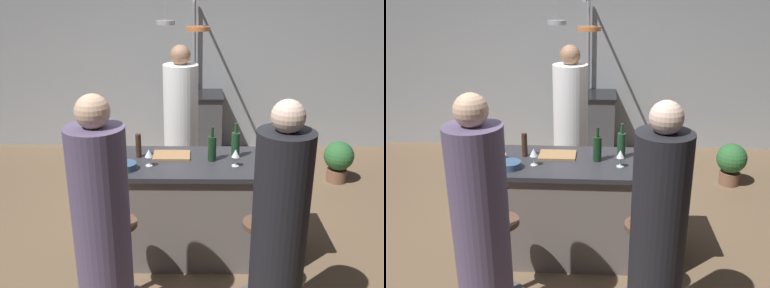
{
  "view_description": "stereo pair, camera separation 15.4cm",
  "coord_description": "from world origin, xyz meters",
  "views": [
    {
      "loc": [
        0.04,
        -3.37,
        2.31
      ],
      "look_at": [
        0.0,
        0.15,
        1.0
      ],
      "focal_mm": 40.27,
      "sensor_mm": 36.0,
      "label": 1
    },
    {
      "loc": [
        0.2,
        -3.37,
        2.31
      ],
      "look_at": [
        0.0,
        0.15,
        1.0
      ],
      "focal_mm": 40.27,
      "sensor_mm": 36.0,
      "label": 2
    }
  ],
  "objects": [
    {
      "name": "chef",
      "position": [
        -0.13,
        1.03,
        0.81
      ],
      "size": [
        0.37,
        0.37,
        1.74
      ],
      "color": "white",
      "rests_on": "ground_plane"
    },
    {
      "name": "wine_glass_near_right_guest",
      "position": [
        -0.35,
        -0.1,
        1.01
      ],
      "size": [
        0.07,
        0.07,
        0.15
      ],
      "color": "silver",
      "rests_on": "kitchen_island"
    },
    {
      "name": "ground_plane",
      "position": [
        0.0,
        0.0,
        0.0
      ],
      "size": [
        9.0,
        9.0,
        0.0
      ],
      "primitive_type": "plane",
      "color": "brown"
    },
    {
      "name": "overhead_pot_rack",
      "position": [
        -0.04,
        1.99,
        1.62
      ],
      "size": [
        0.58,
        1.48,
        2.17
      ],
      "color": "gray",
      "rests_on": "ground_plane"
    },
    {
      "name": "wine_bottle_green",
      "position": [
        0.38,
        0.1,
        1.02
      ],
      "size": [
        0.07,
        0.07,
        0.31
      ],
      "color": "#193D23",
      "rests_on": "kitchen_island"
    },
    {
      "name": "guest_left",
      "position": [
        -0.56,
        -1.0,
        0.8
      ],
      "size": [
        0.36,
        0.36,
        1.73
      ],
      "color": "#594C6B",
      "rests_on": "ground_plane"
    },
    {
      "name": "wine_bottle_red",
      "position": [
        0.17,
        0.02,
        1.01
      ],
      "size": [
        0.07,
        0.07,
        0.3
      ],
      "color": "#143319",
      "rests_on": "kitchen_island"
    },
    {
      "name": "wine_glass_by_chef",
      "position": [
        0.77,
        -0.07,
        1.01
      ],
      "size": [
        0.07,
        0.07,
        0.15
      ],
      "color": "silver",
      "rests_on": "kitchen_island"
    },
    {
      "name": "wine_bottle_amber",
      "position": [
        0.67,
        -0.22,
        1.03
      ],
      "size": [
        0.07,
        0.07,
        0.33
      ],
      "color": "brown",
      "rests_on": "kitchen_island"
    },
    {
      "name": "bar_stool_right",
      "position": [
        0.51,
        -0.62,
        0.38
      ],
      "size": [
        0.28,
        0.28,
        0.68
      ],
      "color": "#4C4C51",
      "rests_on": "ground_plane"
    },
    {
      "name": "mixing_bowl_steel",
      "position": [
        -0.71,
        -0.03,
        0.93
      ],
      "size": [
        0.21,
        0.21,
        0.06
      ],
      "primitive_type": "cylinder",
      "color": "#B7B7BC",
      "rests_on": "kitchen_island"
    },
    {
      "name": "mixing_bowl_blue",
      "position": [
        -0.54,
        -0.18,
        0.93
      ],
      "size": [
        0.18,
        0.18,
        0.06
      ],
      "primitive_type": "cylinder",
      "color": "#334C6B",
      "rests_on": "kitchen_island"
    },
    {
      "name": "pepper_mill",
      "position": [
        -0.46,
        0.09,
        1.01
      ],
      "size": [
        0.05,
        0.05,
        0.21
      ],
      "primitive_type": "cylinder",
      "color": "#382319",
      "rests_on": "kitchen_island"
    },
    {
      "name": "back_wall",
      "position": [
        0.0,
        2.85,
        1.3
      ],
      "size": [
        6.4,
        0.16,
        2.6
      ],
      "primitive_type": "cube",
      "color": "#9EA3A8",
      "rests_on": "ground_plane"
    },
    {
      "name": "wine_glass_near_left_guest",
      "position": [
        0.36,
        -0.1,
        1.01
      ],
      "size": [
        0.07,
        0.07,
        0.15
      ],
      "color": "silver",
      "rests_on": "kitchen_island"
    },
    {
      "name": "guest_right",
      "position": [
        0.57,
        -0.97,
        0.78
      ],
      "size": [
        0.36,
        0.36,
        1.69
      ],
      "color": "black",
      "rests_on": "ground_plane"
    },
    {
      "name": "potted_plant",
      "position": [
        1.78,
        1.54,
        0.3
      ],
      "size": [
        0.36,
        0.36,
        0.52
      ],
      "color": "brown",
      "rests_on": "ground_plane"
    },
    {
      "name": "cutting_board",
      "position": [
        -0.18,
        0.11,
        0.91
      ],
      "size": [
        0.32,
        0.22,
        0.02
      ],
      "primitive_type": "cube",
      "color": "#997047",
      "rests_on": "kitchen_island"
    },
    {
      "name": "stove_range",
      "position": [
        0.0,
        2.45,
        0.45
      ],
      "size": [
        0.8,
        0.64,
        0.89
      ],
      "color": "#47474C",
      "rests_on": "ground_plane"
    },
    {
      "name": "bar_stool_left",
      "position": [
        -0.52,
        -0.62,
        0.38
      ],
      "size": [
        0.28,
        0.28,
        0.68
      ],
      "color": "#4C4C51",
      "rests_on": "ground_plane"
    },
    {
      "name": "kitchen_island",
      "position": [
        0.0,
        0.0,
        0.45
      ],
      "size": [
        1.8,
        0.72,
        0.9
      ],
      "color": "slate",
      "rests_on": "ground_plane"
    }
  ]
}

